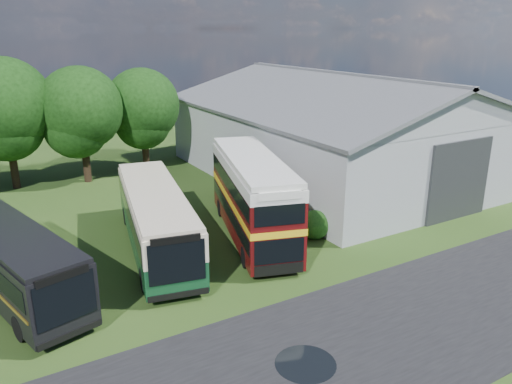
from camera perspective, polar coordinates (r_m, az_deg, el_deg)
ground at (r=21.58m, az=4.20°, el=-13.65°), size 120.00×120.00×0.00m
asphalt_road at (r=21.38m, az=15.83°, el=-14.70°), size 60.00×8.00×0.02m
puddle at (r=18.85m, az=5.68°, el=-19.00°), size 2.20×2.20×0.01m
storage_shed at (r=40.81m, az=9.06°, el=7.79°), size 18.80×24.80×8.15m
tree_mid at (r=40.20m, az=-26.83°, el=8.85°), size 6.80×6.80×9.60m
tree_right_a at (r=39.92m, az=-19.42°, el=8.99°), size 6.26×6.26×8.83m
tree_right_b at (r=41.96m, az=-12.86°, el=9.61°), size 5.98×5.98×8.45m
shrub_front at (r=28.83m, az=6.65°, el=-5.16°), size 1.70×1.70×1.70m
shrub_mid at (r=30.32m, az=4.38°, el=-3.89°), size 1.60×1.60×1.60m
shrub_back at (r=31.86m, az=2.33°, el=-2.73°), size 1.80×1.80×1.80m
bus_green_single at (r=26.98m, az=-11.36°, el=-2.99°), size 5.16×12.49×3.36m
bus_maroon_double at (r=27.93m, az=-0.38°, el=-0.66°), size 5.87×11.28×4.71m
bus_dark_single at (r=24.89m, az=-26.49°, el=-6.71°), size 5.51×11.87×3.19m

